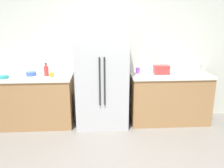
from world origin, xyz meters
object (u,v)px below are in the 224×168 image
rice_cooker (194,66)px  toaster (161,70)px  cup_c (18,73)px  refrigerator (102,77)px  cup_b (138,71)px  bowl_a (31,74)px  cup_a (52,75)px  bowl_b (3,77)px  bottle_a (46,71)px

rice_cooker → toaster: bearing=-179.0°
cup_c → refrigerator: bearing=-4.0°
refrigerator → cup_b: (0.68, 0.16, 0.07)m
refrigerator → rice_cooker: (1.71, 0.08, 0.17)m
bowl_a → rice_cooker: bearing=-0.5°
toaster → cup_a: size_ratio=3.62×
refrigerator → bowl_a: (-1.26, 0.11, 0.05)m
cup_a → cup_c: cup_c is taller
rice_cooker → bowl_b: 3.39m
bottle_a → bowl_b: 0.72m
refrigerator → bottle_a: size_ratio=7.73×
toaster → cup_b: 0.43m
refrigerator → bowl_b: 1.68m
refrigerator → cup_c: size_ratio=20.63×
rice_cooker → bowl_b: (-3.39, -0.15, -0.13)m
bottle_a → bowl_b: size_ratio=1.34×
refrigerator → bottle_a: 0.99m
refrigerator → bowl_a: bearing=175.2°
rice_cooker → cup_c: rice_cooker is taller
cup_c → bowl_b: size_ratio=0.50×
bottle_a → bowl_a: size_ratio=1.31×
bottle_a → toaster: bearing=0.3°
bowl_a → cup_c: bearing=-179.4°
cup_a → rice_cooker: bearing=1.8°
cup_c → bowl_b: cup_c is taller
refrigerator → rice_cooker: refrigerator is taller
rice_cooker → bowl_a: (-2.97, 0.02, -0.12)m
bowl_b → cup_c: bearing=40.6°
toaster → bottle_a: (-2.07, -0.01, 0.01)m
bowl_b → bowl_a: bearing=22.2°
bottle_a → bowl_a: bottle_a is taller
refrigerator → bottle_a: refrigerator is taller
rice_cooker → bowl_a: size_ratio=1.78×
bottle_a → bowl_a: (-0.28, 0.04, -0.06)m
bottle_a → cup_a: size_ratio=3.07×
rice_cooker → refrigerator: bearing=-177.3°
toaster → bottle_a: size_ratio=1.18×
bottle_a → cup_c: bearing=175.2°
cup_a → cup_c: bearing=170.2°
bowl_a → bottle_a: bearing=-9.1°
bottle_a → cup_c: bottle_a is taller
toaster → cup_a: (-1.97, -0.07, -0.04)m
cup_b → cup_c: bearing=-178.5°
bowl_a → bowl_b: (-0.42, -0.17, -0.01)m
bowl_b → cup_a: bearing=4.6°
refrigerator → toaster: refrigerator is taller
refrigerator → toaster: size_ratio=6.56×
rice_cooker → cup_a: size_ratio=4.19×
rice_cooker → bowl_b: rice_cooker is taller
rice_cooker → cup_a: 2.59m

